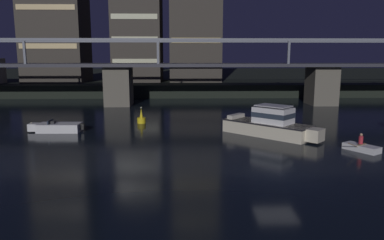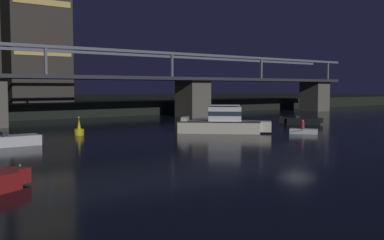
% 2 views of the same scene
% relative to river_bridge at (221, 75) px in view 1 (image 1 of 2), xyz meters
% --- Properties ---
extents(ground_plane, '(400.00, 400.00, 0.00)m').
position_rel_river_bridge_xyz_m(ground_plane, '(-0.00, -32.17, -4.29)').
color(ground_plane, black).
extents(far_riverbank, '(240.00, 80.00, 2.20)m').
position_rel_river_bridge_xyz_m(far_riverbank, '(-0.00, 48.01, -3.19)').
color(far_riverbank, black).
rests_on(far_riverbank, ground).
extents(river_bridge, '(94.54, 6.40, 9.38)m').
position_rel_river_bridge_xyz_m(river_bridge, '(0.00, 0.00, 0.00)').
color(river_bridge, '#605B51').
rests_on(river_bridge, ground).
extents(tower_west_tall, '(8.75, 11.96, 19.86)m').
position_rel_river_bridge_xyz_m(tower_west_tall, '(-13.86, 18.73, 7.69)').
color(tower_west_tall, '#38332D').
rests_on(tower_west_tall, far_riverbank).
extents(cabin_cruiser_near_left, '(8.03, 7.80, 2.79)m').
position_rel_river_bridge_xyz_m(cabin_cruiser_near_left, '(2.21, -20.98, -3.24)').
color(cabin_cruiser_near_left, beige).
rests_on(cabin_cruiser_near_left, ground).
extents(speedboat_mid_left, '(5.20, 1.89, 1.16)m').
position_rel_river_bridge_xyz_m(speedboat_mid_left, '(-17.51, -18.68, -3.87)').
color(speedboat_mid_left, silver).
rests_on(speedboat_mid_left, ground).
extents(channel_buoy, '(0.90, 0.90, 1.76)m').
position_rel_river_bridge_xyz_m(channel_buoy, '(-10.01, -14.47, -3.81)').
color(channel_buoy, yellow).
rests_on(channel_buoy, ground).
extents(dinghy_with_paddler, '(2.70, 2.78, 1.36)m').
position_rel_river_bridge_xyz_m(dinghy_with_paddler, '(7.89, -26.50, -4.01)').
color(dinghy_with_paddler, silver).
rests_on(dinghy_with_paddler, ground).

